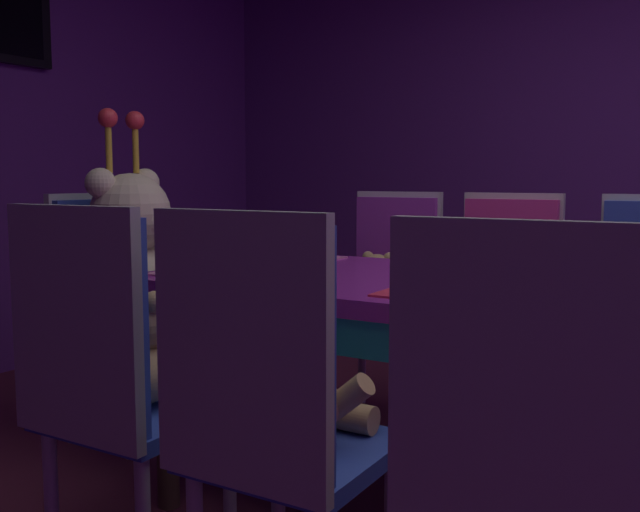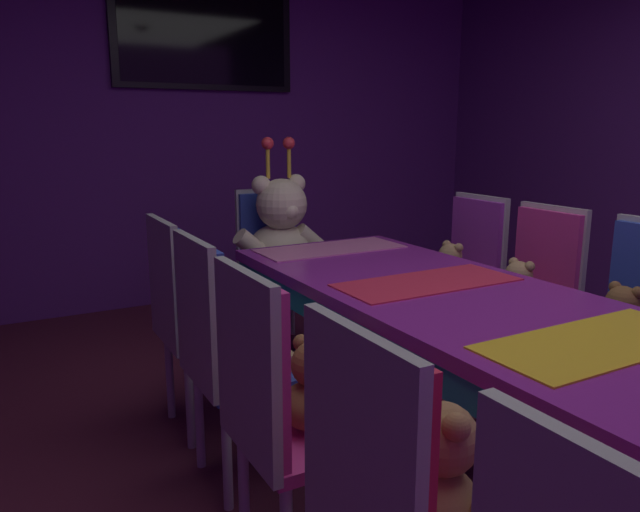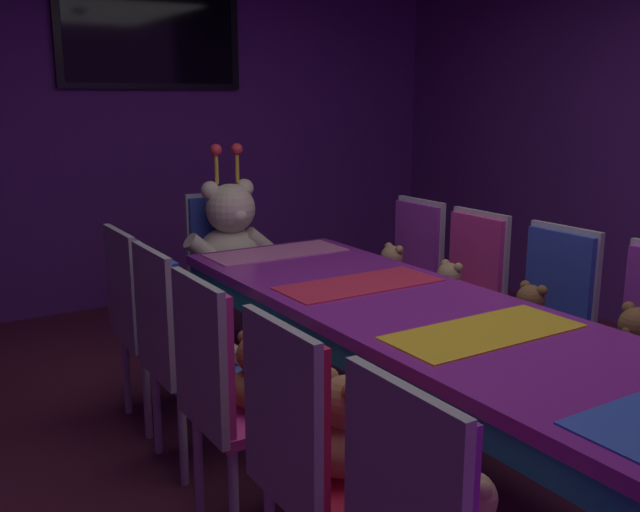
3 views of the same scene
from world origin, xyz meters
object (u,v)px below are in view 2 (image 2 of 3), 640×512
(banquet_table, at_px, (498,331))
(teddy_right_3, at_px, (517,291))
(teddy_left_2, at_px, (316,391))
(chair_left_2, at_px, (273,397))
(king_teddy_bear, at_px, (283,234))
(teddy_right_4, at_px, (449,269))
(chair_right_3, at_px, (538,283))
(teddy_right_2, at_px, (620,321))
(chair_left_3, at_px, (218,339))
(chair_left_1, at_px, (388,499))
(chair_right_4, at_px, (468,263))
(teddy_left_1, at_px, (442,478))
(throne_chair, at_px, (272,250))
(teddy_left_4, at_px, (215,302))
(teddy_left_3, at_px, (254,333))
(wall_tv, at_px, (205,34))
(chair_left_4, at_px, (183,305))

(banquet_table, distance_m, teddy_right_3, 0.90)
(teddy_left_2, bearing_deg, chair_left_2, 180.00)
(teddy_right_3, relative_size, king_teddy_bear, 0.34)
(teddy_right_4, bearing_deg, chair_right_3, 103.85)
(banquet_table, distance_m, teddy_right_4, 1.29)
(teddy_right_2, xyz_separation_m, teddy_right_3, (-0.02, 0.55, -0.00))
(chair_left_2, distance_m, chair_left_3, 0.54)
(king_teddy_bear, bearing_deg, chair_left_1, -20.29)
(banquet_table, relative_size, teddy_right_4, 9.80)
(teddy_left_2, bearing_deg, chair_right_4, 33.90)
(teddy_left_1, relative_size, chair_right_3, 0.35)
(teddy_left_2, height_order, teddy_right_4, teddy_left_2)
(chair_left_2, bearing_deg, chair_right_3, 17.62)
(teddy_left_1, height_order, chair_right_4, chair_right_4)
(chair_left_3, xyz_separation_m, throne_chair, (0.85, 1.40, 0.00))
(throne_chair, bearing_deg, king_teddy_bear, -0.00)
(teddy_right_3, bearing_deg, teddy_left_4, -19.20)
(teddy_right_3, height_order, king_teddy_bear, king_teddy_bear)
(teddy_left_3, bearing_deg, chair_left_1, -98.22)
(teddy_left_1, bearing_deg, chair_left_2, 105.45)
(chair_right_3, xyz_separation_m, king_teddy_bear, (-0.84, 1.23, 0.13))
(wall_tv, bearing_deg, chair_left_2, -105.79)
(teddy_right_2, bearing_deg, banquet_table, 0.97)
(teddy_left_4, height_order, teddy_right_2, teddy_left_4)
(chair_left_1, height_order, chair_right_4, same)
(chair_left_1, height_order, chair_right_3, same)
(teddy_left_2, bearing_deg, king_teddy_bear, 67.58)
(teddy_right_4, bearing_deg, chair_left_1, 46.02)
(teddy_left_1, relative_size, wall_tv, 0.25)
(chair_left_3, distance_m, chair_right_4, 1.78)
(chair_left_1, relative_size, chair_left_3, 1.00)
(banquet_table, bearing_deg, chair_left_3, 146.76)
(teddy_left_3, height_order, teddy_right_3, teddy_left_3)
(chair_left_2, xyz_separation_m, teddy_left_2, (0.14, -0.00, -0.01))
(chair_left_3, height_order, chair_right_3, same)
(teddy_right_2, height_order, teddy_right_3, same)
(chair_left_1, bearing_deg, teddy_left_1, 0.00)
(chair_right_3, bearing_deg, teddy_left_4, -17.53)
(wall_tv, bearing_deg, teddy_left_1, -101.09)
(teddy_right_3, bearing_deg, chair_right_4, -106.85)
(chair_right_3, bearing_deg, banquet_table, 33.69)
(chair_left_2, height_order, chair_left_4, same)
(teddy_left_3, distance_m, chair_right_3, 1.54)
(teddy_left_1, bearing_deg, chair_left_4, 94.39)
(teddy_left_4, bearing_deg, teddy_left_2, -91.98)
(chair_right_4, bearing_deg, teddy_right_2, 82.47)
(king_teddy_bear, xyz_separation_m, wall_tv, (-0.00, 1.32, 1.32))
(chair_right_4, bearing_deg, teddy_left_4, 1.33)
(chair_left_4, distance_m, wall_tv, 2.66)
(teddy_left_3, bearing_deg, chair_right_4, 18.51)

